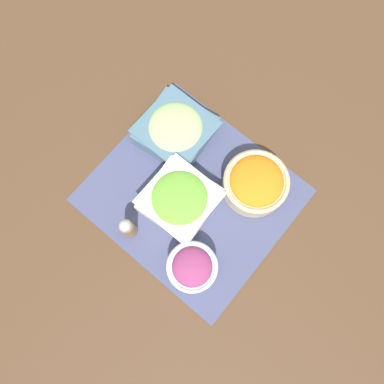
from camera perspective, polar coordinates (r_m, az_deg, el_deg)
ground_plane at (r=0.97m, az=0.00°, el=-0.48°), size 3.00×3.00×0.00m
placemat at (r=0.96m, az=0.00°, el=-0.46°), size 0.48×0.43×0.00m
lettuce_bowl at (r=0.92m, az=-1.87°, el=-1.16°), size 0.17×0.17×0.08m
carrot_bowl at (r=0.94m, az=9.66°, el=1.39°), size 0.16×0.16×0.08m
cucumber_bowl at (r=0.98m, az=-2.50°, el=9.51°), size 0.19×0.19×0.07m
onion_bowl at (r=0.90m, az=0.03°, el=-11.38°), size 0.12×0.12×0.08m
pepper_shaker at (r=0.91m, az=-9.78°, el=-5.39°), size 0.03×0.03×0.10m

